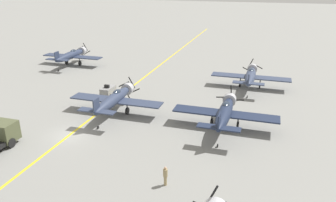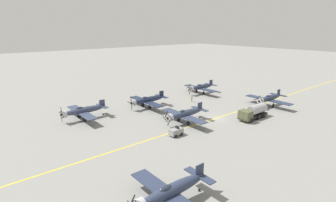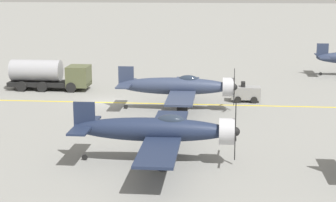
{
  "view_description": "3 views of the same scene",
  "coord_description": "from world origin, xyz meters",
  "px_view_note": "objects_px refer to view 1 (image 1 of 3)",
  "views": [
    {
      "loc": [
        19.94,
        -27.67,
        16.48
      ],
      "look_at": [
        8.45,
        9.42,
        1.51
      ],
      "focal_mm": 35.0,
      "sensor_mm": 36.0,
      "label": 1
    },
    {
      "loc": [
        -35.36,
        42.15,
        19.27
      ],
      "look_at": [
        7.93,
        6.63,
        3.51
      ],
      "focal_mm": 28.0,
      "sensor_mm": 36.0,
      "label": 2
    },
    {
      "loc": [
        48.1,
        10.3,
        10.93
      ],
      "look_at": [
        7.02,
        6.34,
        1.81
      ],
      "focal_mm": 60.0,
      "sensor_mm": 36.0,
      "label": 3
    }
  ],
  "objects_px": {
    "airplane_far_left": "(71,55)",
    "airplane_mid_center": "(115,99)",
    "airplane_far_right": "(251,76)",
    "tow_tractor": "(108,91)",
    "ground_crew_walking": "(165,175)",
    "airplane_mid_right": "(225,112)"
  },
  "relations": [
    {
      "from": "airplane_far_left",
      "to": "airplane_mid_center",
      "type": "bearing_deg",
      "value": -34.57
    },
    {
      "from": "airplane_far_left",
      "to": "airplane_far_right",
      "type": "bearing_deg",
      "value": 5.09
    },
    {
      "from": "tow_tractor",
      "to": "ground_crew_walking",
      "type": "bearing_deg",
      "value": -51.39
    },
    {
      "from": "airplane_far_left",
      "to": "ground_crew_walking",
      "type": "distance_m",
      "value": 43.18
    },
    {
      "from": "airplane_far_right",
      "to": "airplane_far_left",
      "type": "bearing_deg",
      "value": 162.34
    },
    {
      "from": "ground_crew_walking",
      "to": "airplane_mid_center",
      "type": "bearing_deg",
      "value": 130.39
    },
    {
      "from": "airplane_mid_right",
      "to": "airplane_mid_center",
      "type": "relative_size",
      "value": 1.0
    },
    {
      "from": "airplane_mid_right",
      "to": "airplane_mid_center",
      "type": "distance_m",
      "value": 13.79
    },
    {
      "from": "airplane_mid_center",
      "to": "airplane_far_right",
      "type": "distance_m",
      "value": 21.89
    },
    {
      "from": "airplane_far_right",
      "to": "ground_crew_walking",
      "type": "relative_size",
      "value": 6.79
    },
    {
      "from": "airplane_mid_right",
      "to": "airplane_far_right",
      "type": "height_order",
      "value": "airplane_mid_right"
    },
    {
      "from": "airplane_mid_center",
      "to": "airplane_far_right",
      "type": "xyz_separation_m",
      "value": [
        15.53,
        15.43,
        0.0
      ]
    },
    {
      "from": "airplane_far_right",
      "to": "airplane_mid_center",
      "type": "bearing_deg",
      "value": -146.38
    },
    {
      "from": "airplane_far_right",
      "to": "tow_tractor",
      "type": "relative_size",
      "value": 4.62
    },
    {
      "from": "airplane_mid_right",
      "to": "ground_crew_walking",
      "type": "relative_size",
      "value": 6.79
    },
    {
      "from": "ground_crew_walking",
      "to": "airplane_far_left",
      "type": "bearing_deg",
      "value": 132.55
    },
    {
      "from": "airplane_far_left",
      "to": "ground_crew_walking",
      "type": "bearing_deg",
      "value": -35.89
    },
    {
      "from": "airplane_mid_center",
      "to": "airplane_mid_right",
      "type": "bearing_deg",
      "value": -10.77
    },
    {
      "from": "tow_tractor",
      "to": "ground_crew_walking",
      "type": "relative_size",
      "value": 1.47
    },
    {
      "from": "airplane_mid_center",
      "to": "airplane_far_right",
      "type": "height_order",
      "value": "airplane_far_right"
    },
    {
      "from": "airplane_mid_right",
      "to": "airplane_mid_center",
      "type": "height_order",
      "value": "airplane_mid_right"
    },
    {
      "from": "airplane_mid_right",
      "to": "ground_crew_walking",
      "type": "xyz_separation_m",
      "value": [
        -3.14,
        -12.32,
        -1.05
      ]
    }
  ]
}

